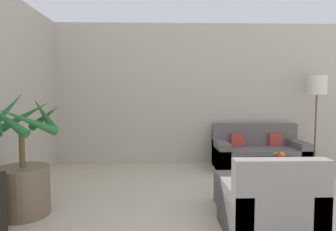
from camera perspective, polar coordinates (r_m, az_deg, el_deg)
name	(u,v)px	position (r m, az deg, el deg)	size (l,w,h in m)	color
wall_back	(238,94)	(6.01, 13.23, 4.00)	(8.63, 0.06, 2.70)	#BCB2A3
potted_palm	(23,176)	(3.77, -25.87, -10.32)	(0.81, 0.90, 1.42)	brown
sofa_loveseat	(258,154)	(5.75, 16.82, -6.96)	(1.60, 0.77, 0.79)	#605B5B
floor_lamp	(317,89)	(6.08, 26.49, 4.52)	(0.34, 0.34, 1.69)	brown
coffee_table	(276,164)	(4.77, 19.88, -8.62)	(0.81, 0.55, 0.38)	black
fruit_bowl	(278,159)	(4.73, 20.29, -7.78)	(0.23, 0.23, 0.05)	#42382D
apple_red	(278,156)	(4.65, 20.28, -7.19)	(0.08, 0.08, 0.08)	red
apple_green	(276,154)	(4.78, 19.86, -6.94)	(0.07, 0.07, 0.07)	olive
orange_fruit	(282,155)	(4.73, 20.87, -6.97)	(0.08, 0.08, 0.08)	orange
armchair	(268,209)	(3.12, 18.59, -16.58)	(0.82, 0.79, 0.81)	#605B5B
ottoman	(240,191)	(3.80, 13.51, -13.82)	(0.54, 0.49, 0.39)	#605B5B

